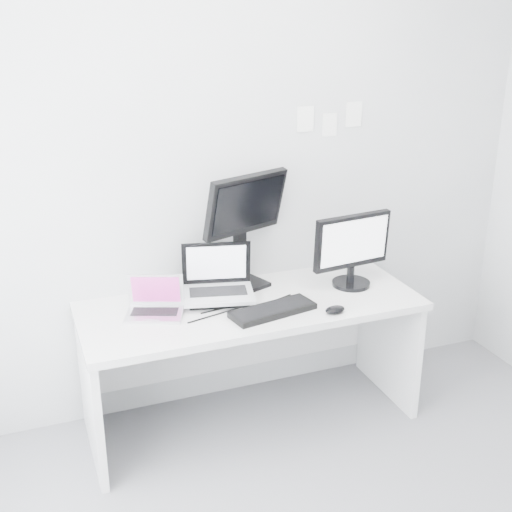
% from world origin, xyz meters
% --- Properties ---
extents(back_wall, '(3.60, 0.00, 3.60)m').
position_xyz_m(back_wall, '(0.00, 1.60, 1.35)').
color(back_wall, silver).
rests_on(back_wall, ground).
extents(desk, '(1.80, 0.70, 0.73)m').
position_xyz_m(desk, '(0.00, 1.25, 0.36)').
color(desk, silver).
rests_on(desk, ground).
extents(macbook, '(0.34, 0.30, 0.21)m').
position_xyz_m(macbook, '(-0.51, 1.28, 0.84)').
color(macbook, '#BBBBC0').
rests_on(macbook, desk).
extents(speaker, '(0.09, 0.09, 0.17)m').
position_xyz_m(speaker, '(-0.20, 1.54, 0.81)').
color(speaker, black).
rests_on(speaker, desk).
extents(dell_laptop, '(0.43, 0.37, 0.31)m').
position_xyz_m(dell_laptop, '(-0.16, 1.33, 0.88)').
color(dell_laptop, '#BABDC2').
rests_on(dell_laptop, desk).
extents(rear_monitor, '(0.53, 0.34, 0.68)m').
position_xyz_m(rear_monitor, '(0.03, 1.46, 1.07)').
color(rear_monitor, black).
rests_on(rear_monitor, desk).
extents(samsung_monitor, '(0.49, 0.27, 0.43)m').
position_xyz_m(samsung_monitor, '(0.61, 1.27, 0.94)').
color(samsung_monitor, black).
rests_on(samsung_monitor, desk).
extents(keyboard, '(0.47, 0.24, 0.03)m').
position_xyz_m(keyboard, '(0.06, 1.09, 0.74)').
color(keyboard, black).
rests_on(keyboard, desk).
extents(mouse, '(0.12, 0.08, 0.04)m').
position_xyz_m(mouse, '(0.36, 0.98, 0.75)').
color(mouse, black).
rests_on(mouse, desk).
extents(wall_note_0, '(0.10, 0.00, 0.14)m').
position_xyz_m(wall_note_0, '(0.45, 1.59, 1.62)').
color(wall_note_0, white).
rests_on(wall_note_0, back_wall).
extents(wall_note_1, '(0.09, 0.00, 0.13)m').
position_xyz_m(wall_note_1, '(0.60, 1.59, 1.58)').
color(wall_note_1, white).
rests_on(wall_note_1, back_wall).
extents(wall_note_2, '(0.10, 0.00, 0.14)m').
position_xyz_m(wall_note_2, '(0.75, 1.59, 1.63)').
color(wall_note_2, white).
rests_on(wall_note_2, back_wall).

